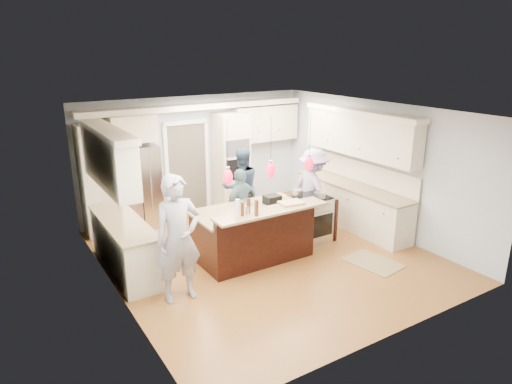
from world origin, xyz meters
The scene contains 23 objects.
ground_plane centered at (0.00, 0.00, 0.00)m, with size 6.00×6.00×0.00m, color #9F682B.
room_shell centered at (0.00, 0.00, 1.82)m, with size 5.54×6.04×2.72m.
refrigerator centered at (-1.55, 2.64, 0.90)m, with size 0.90×0.70×1.80m, color #B7B7BC.
oven_column centered at (0.75, 2.67, 1.15)m, with size 0.72×0.69×2.30m.
back_upper_cabinets centered at (-0.75, 2.76, 1.67)m, with size 5.30×0.61×2.54m.
right_counter_run centered at (2.44, 0.30, 1.06)m, with size 0.64×3.10×2.51m.
left_cabinets centered at (-2.44, 0.80, 1.06)m, with size 0.64×2.30×2.51m.
kitchen_island centered at (-0.25, 0.07, 0.49)m, with size 2.10×1.46×1.12m.
island_range centered at (1.16, 0.15, 0.46)m, with size 0.82×0.71×0.92m.
pendant_lights centered at (-0.25, -0.51, 1.80)m, with size 1.75×0.15×1.03m.
person_bar_end centered at (-1.95, -0.59, 0.99)m, with size 0.73×0.48×1.99m, color gray.
person_far_left centered at (0.40, 1.60, 0.86)m, with size 0.84×0.65×1.72m, color #293B51.
person_far_right centered at (-0.03, 0.85, 0.74)m, with size 0.87×0.36×1.49m, color slate.
person_range_side centered at (1.60, 0.63, 0.87)m, with size 1.12×0.64×1.73m, color #9C89B8.
floor_rug centered at (1.47, -1.30, 0.01)m, with size 0.67×0.98×0.01m, color olive.
water_bottle centered at (-0.93, -0.59, 1.28)m, with size 0.07×0.07×0.32m, color silver.
beer_bottle_a centered at (-0.81, -0.54, 1.24)m, with size 0.06×0.06×0.23m, color #48240C.
beer_bottle_b centered at (-0.61, -0.65, 1.25)m, with size 0.07×0.07×0.27m, color #48240C.
beer_bottle_c centered at (-0.67, -0.50, 1.25)m, with size 0.07×0.07×0.26m, color #48240C.
drink_can centered at (-0.70, -0.50, 1.19)m, with size 0.07×0.07×0.14m, color #B7B7BC.
cutting_board centered at (0.22, -0.47, 1.14)m, with size 0.41×0.29×0.03m, color tan.
pot_large centered at (0.96, 0.33, 0.98)m, with size 0.22×0.22×0.13m, color #B7B7BC.
pot_small centered at (1.25, 0.00, 0.98)m, with size 0.23×0.23×0.11m, color #B7B7BC.
Camera 1 is at (-4.28, -6.54, 3.73)m, focal length 32.00 mm.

